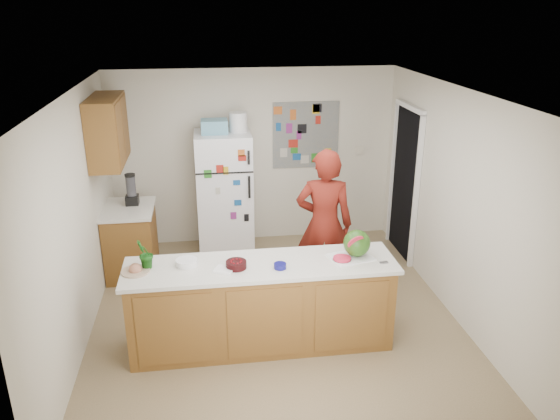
{
  "coord_description": "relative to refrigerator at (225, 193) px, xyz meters",
  "views": [
    {
      "loc": [
        -0.69,
        -5.29,
        3.31
      ],
      "look_at": [
        0.09,
        0.2,
        1.21
      ],
      "focal_mm": 35.0,
      "sensor_mm": 36.0,
      "label": 1
    }
  ],
  "objects": [
    {
      "name": "blender_appliance",
      "position": [
        -1.19,
        -0.41,
        0.24
      ],
      "size": [
        0.12,
        0.12,
        0.38
      ],
      "primitive_type": "cylinder",
      "color": "black",
      "rests_on": "side_counter_top"
    },
    {
      "name": "white_bowl",
      "position": [
        -0.47,
        -2.3,
        0.1
      ],
      "size": [
        0.25,
        0.25,
        0.06
      ],
      "primitive_type": "cylinder",
      "rotation": [
        0.0,
        0.0,
        0.2
      ],
      "color": "silver",
      "rests_on": "peninsula_top"
    },
    {
      "name": "cobalt_bowl",
      "position": [
        0.42,
        -2.5,
        0.1
      ],
      "size": [
        0.13,
        0.13,
        0.05
      ],
      "primitive_type": "cylinder",
      "rotation": [
        0.0,
        0.0,
        -0.08
      ],
      "color": "#0E0D59",
      "rests_on": "peninsula_top"
    },
    {
      "name": "potted_plant",
      "position": [
        -0.85,
        -2.33,
        0.22
      ],
      "size": [
        0.2,
        0.21,
        0.31
      ],
      "primitive_type": "imported",
      "rotation": [
        0.0,
        0.0,
        4.24
      ],
      "color": "#0F4014",
      "rests_on": "peninsula_top"
    },
    {
      "name": "cherry_bowl",
      "position": [
        0.01,
        -2.43,
        0.11
      ],
      "size": [
        0.2,
        0.2,
        0.07
      ],
      "primitive_type": "cylinder",
      "rotation": [
        0.0,
        0.0,
        -0.02
      ],
      "color": "black",
      "rests_on": "peninsula_top"
    },
    {
      "name": "wall_left",
      "position": [
        -1.56,
        -1.88,
        0.4
      ],
      "size": [
        0.02,
        4.5,
        2.5
      ],
      "primitive_type": "cube",
      "color": "beige",
      "rests_on": "ground"
    },
    {
      "name": "watermelon_slice",
      "position": [
        1.06,
        -2.42,
        0.09
      ],
      "size": [
        0.18,
        0.18,
        0.02
      ],
      "primitive_type": "cylinder",
      "color": "#C21F40",
      "rests_on": "cutting_board"
    },
    {
      "name": "wall_right",
      "position": [
        2.46,
        -1.88,
        0.4
      ],
      "size": [
        0.02,
        4.5,
        2.5
      ],
      "primitive_type": "cube",
      "color": "beige",
      "rests_on": "ground"
    },
    {
      "name": "keys",
      "position": [
        1.45,
        -2.53,
        0.08
      ],
      "size": [
        0.09,
        0.05,
        0.01
      ],
      "primitive_type": "cube",
      "rotation": [
        0.0,
        0.0,
        0.13
      ],
      "color": "gray",
      "rests_on": "peninsula_top"
    },
    {
      "name": "side_counter_top",
      "position": [
        -1.24,
        -0.53,
        0.03
      ],
      "size": [
        0.64,
        0.84,
        0.04
      ],
      "primitive_type": "cube",
      "color": "silver",
      "rests_on": "side_counter_base"
    },
    {
      "name": "fridge_top_bin",
      "position": [
        -0.1,
        0.0,
        0.94
      ],
      "size": [
        0.35,
        0.28,
        0.18
      ],
      "primitive_type": "cube",
      "color": "#5999B2",
      "rests_on": "refrigerator"
    },
    {
      "name": "side_counter_base",
      "position": [
        -1.24,
        -0.53,
        -0.42
      ],
      "size": [
        0.6,
        0.8,
        0.86
      ],
      "primitive_type": "cube",
      "color": "brown",
      "rests_on": "floor"
    },
    {
      "name": "paper_towel",
      "position": [
        -0.11,
        -2.47,
        0.08
      ],
      "size": [
        0.23,
        0.22,
        0.02
      ],
      "primitive_type": "cube",
      "rotation": [
        0.0,
        0.0,
        -0.43
      ],
      "color": "white",
      "rests_on": "peninsula_top"
    },
    {
      "name": "watermelon",
      "position": [
        1.22,
        -2.35,
        0.22
      ],
      "size": [
        0.27,
        0.27,
        0.27
      ],
      "primitive_type": "sphere",
      "color": "#285110",
      "rests_on": "cutting_board"
    },
    {
      "name": "cutting_board",
      "position": [
        1.16,
        -2.37,
        0.08
      ],
      "size": [
        0.48,
        0.4,
        0.01
      ],
      "primitive_type": "cube",
      "rotation": [
        0.0,
        0.0,
        0.25
      ],
      "color": "white",
      "rests_on": "peninsula_top"
    },
    {
      "name": "floor",
      "position": [
        0.45,
        -1.88,
        -0.86
      ],
      "size": [
        4.0,
        4.5,
        0.02
      ],
      "primitive_type": "cube",
      "color": "brown",
      "rests_on": "ground"
    },
    {
      "name": "person",
      "position": [
        1.09,
        -1.44,
        0.06
      ],
      "size": [
        0.74,
        0.56,
        1.81
      ],
      "primitive_type": "imported",
      "rotation": [
        0.0,
        0.0,
        2.93
      ],
      "color": "#62170F",
      "rests_on": "floor"
    },
    {
      "name": "doorway",
      "position": [
        2.44,
        -0.43,
        0.17
      ],
      "size": [
        0.03,
        0.85,
        2.04
      ],
      "primitive_type": "cube",
      "color": "black",
      "rests_on": "ground"
    },
    {
      "name": "wall_back",
      "position": [
        0.45,
        0.38,
        0.4
      ],
      "size": [
        4.0,
        0.02,
        2.5
      ],
      "primitive_type": "cube",
      "color": "beige",
      "rests_on": "ground"
    },
    {
      "name": "ceiling",
      "position": [
        0.45,
        -1.88,
        1.66
      ],
      "size": [
        4.0,
        4.5,
        0.02
      ],
      "primitive_type": "cube",
      "color": "white",
      "rests_on": "wall_back"
    },
    {
      "name": "plate",
      "position": [
        -0.95,
        -2.38,
        0.08
      ],
      "size": [
        0.32,
        0.32,
        0.02
      ],
      "primitive_type": "cylinder",
      "rotation": [
        0.0,
        0.0,
        -0.18
      ],
      "color": "beige",
      "rests_on": "peninsula_top"
    },
    {
      "name": "refrigerator",
      "position": [
        0.0,
        0.0,
        0.0
      ],
      "size": [
        0.75,
        0.7,
        1.7
      ],
      "primitive_type": "cube",
      "color": "silver",
      "rests_on": "floor"
    },
    {
      "name": "upper_cabinets",
      "position": [
        -1.37,
        -0.58,
        1.05
      ],
      "size": [
        0.35,
        1.0,
        0.8
      ],
      "primitive_type": "cube",
      "color": "brown",
      "rests_on": "wall_left"
    },
    {
      "name": "peninsula_top",
      "position": [
        0.25,
        -2.38,
        0.05
      ],
      "size": [
        2.68,
        0.7,
        0.04
      ],
      "primitive_type": "cube",
      "color": "silver",
      "rests_on": "peninsula_base"
    },
    {
      "name": "peninsula_base",
      "position": [
        0.25,
        -2.38,
        -0.41
      ],
      "size": [
        2.6,
        0.62,
        0.88
      ],
      "primitive_type": "cube",
      "color": "brown",
      "rests_on": "floor"
    },
    {
      "name": "photo_collage",
      "position": [
        1.2,
        0.36,
        0.7
      ],
      "size": [
        0.95,
        0.01,
        0.95
      ],
      "primitive_type": "cube",
      "color": "slate",
      "rests_on": "wall_back"
    }
  ]
}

